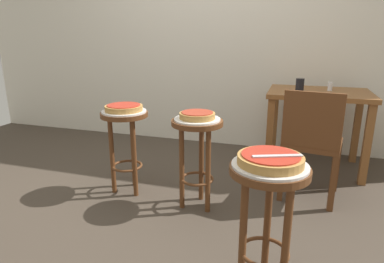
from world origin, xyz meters
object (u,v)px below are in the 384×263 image
at_px(serving_plate_middle, 197,119).
at_px(serving_plate_leftside, 124,111).
at_px(cup_near_edge, 300,85).
at_px(pizza_server_knife, 278,156).
at_px(serving_plate_foreground, 270,165).
at_px(pizza_leftside, 124,108).
at_px(dining_table, 318,105).
at_px(stool_middle, 197,144).
at_px(pizza_middle, 197,115).
at_px(condiment_shaker, 330,86).
at_px(stool_leftside, 125,134).
at_px(stool_foreground, 267,202).
at_px(pizza_foreground, 270,159).
at_px(wooden_chair, 312,141).

bearing_deg(serving_plate_middle, serving_plate_leftside, 173.41).
relative_size(cup_near_edge, pizza_server_knife, 0.53).
xyz_separation_m(serving_plate_foreground, serving_plate_middle, (-0.55, 0.71, 0.00)).
relative_size(pizza_leftside, dining_table, 0.32).
relative_size(stool_middle, pizza_middle, 2.66).
xyz_separation_m(serving_plate_foreground, condiment_shaker, (0.37, 1.82, 0.11)).
relative_size(stool_leftside, dining_table, 0.74).
relative_size(serving_plate_middle, condiment_shaker, 4.03).
relative_size(serving_plate_leftside, pizza_leftside, 1.19).
height_order(serving_plate_leftside, cup_near_edge, cup_near_edge).
distance_m(pizza_middle, pizza_leftside, 0.61).
bearing_deg(dining_table, pizza_leftside, -145.51).
bearing_deg(dining_table, stool_foreground, -99.07).
relative_size(serving_plate_foreground, pizza_foreground, 1.17).
xyz_separation_m(serving_plate_middle, cup_near_edge, (0.66, 0.98, 0.13)).
bearing_deg(serving_plate_foreground, pizza_server_knife, -33.69).
relative_size(serving_plate_middle, pizza_leftside, 1.13).
xyz_separation_m(pizza_middle, dining_table, (0.83, 1.06, -0.08)).
height_order(pizza_middle, pizza_server_knife, pizza_server_knife).
height_order(dining_table, condiment_shaker, condiment_shaker).
height_order(serving_plate_foreground, dining_table, dining_table).
xyz_separation_m(stool_middle, pizza_leftside, (-0.60, 0.07, 0.21)).
bearing_deg(wooden_chair, pizza_middle, -154.89).
height_order(stool_foreground, stool_leftside, same).
xyz_separation_m(dining_table, cup_near_edge, (-0.17, -0.08, 0.19)).
height_order(stool_middle, stool_leftside, same).
bearing_deg(stool_leftside, pizza_foreground, -34.17).
distance_m(serving_plate_leftside, dining_table, 1.75).
bearing_deg(serving_plate_leftside, stool_leftside, 180.00).
relative_size(pizza_leftside, pizza_server_knife, 1.29).
bearing_deg(stool_leftside, pizza_server_knife, -34.16).
bearing_deg(pizza_foreground, wooden_chair, 78.27).
bearing_deg(cup_near_edge, stool_leftside, -144.22).
relative_size(condiment_shaker, wooden_chair, 0.09).
xyz_separation_m(serving_plate_leftside, cup_near_edge, (1.26, 0.91, 0.13)).
distance_m(stool_leftside, condiment_shaker, 1.87).
xyz_separation_m(dining_table, wooden_chair, (-0.06, -0.69, -0.14)).
distance_m(stool_foreground, pizza_server_knife, 0.24).
relative_size(pizza_foreground, cup_near_edge, 2.52).
bearing_deg(wooden_chair, serving_plate_middle, -154.89).
bearing_deg(pizza_foreground, stool_middle, 127.68).
bearing_deg(cup_near_edge, serving_plate_middle, -123.97).
distance_m(cup_near_edge, condiment_shaker, 0.29).
bearing_deg(serving_plate_leftside, wooden_chair, 12.03).
xyz_separation_m(pizza_middle, condiment_shaker, (0.92, 1.10, 0.09)).
height_order(pizza_foreground, condiment_shaker, condiment_shaker).
bearing_deg(condiment_shaker, stool_middle, -129.89).
height_order(serving_plate_foreground, stool_middle, serving_plate_foreground).
relative_size(dining_table, wooden_chair, 1.04).
bearing_deg(pizza_leftside, dining_table, 34.49).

